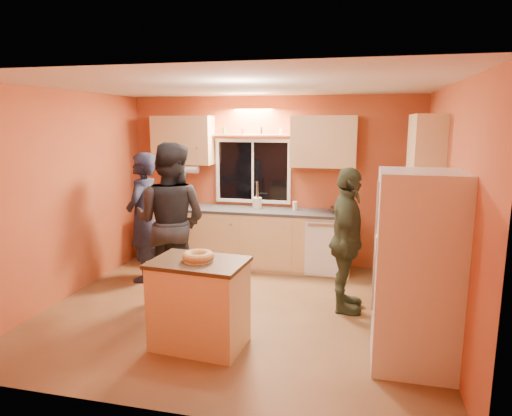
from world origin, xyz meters
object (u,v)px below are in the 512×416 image
(refrigerator, at_px, (417,271))
(person_left, at_px, (143,217))
(island, at_px, (199,303))
(person_right, at_px, (347,241))
(person_center, at_px, (171,222))

(refrigerator, xyz_separation_m, person_left, (-3.47, 1.56, 0.00))
(island, bearing_deg, person_right, 46.62)
(refrigerator, relative_size, person_right, 1.05)
(person_left, bearing_deg, refrigerator, 61.59)
(person_right, bearing_deg, person_center, 92.92)
(person_left, height_order, person_center, person_center)
(person_left, xyz_separation_m, person_center, (0.66, -0.55, 0.08))
(person_left, xyz_separation_m, person_right, (2.81, -0.45, -0.05))
(island, height_order, person_left, person_left)
(refrigerator, xyz_separation_m, person_right, (-0.66, 1.11, -0.05))
(refrigerator, bearing_deg, person_left, 155.82)
(island, distance_m, person_center, 1.47)
(refrigerator, relative_size, person_center, 0.91)
(island, relative_size, person_center, 0.49)
(person_center, distance_m, person_right, 2.16)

